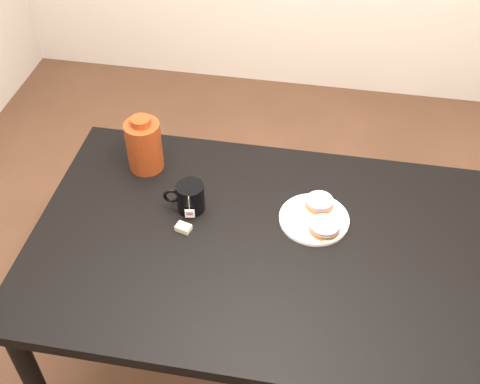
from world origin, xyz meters
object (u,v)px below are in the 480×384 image
Objects in this scene: table at (261,260)px; mug at (190,197)px; plate at (314,219)px; bagel_package at (144,145)px; bagel_back at (319,203)px; bagel_front at (325,227)px; teabag_pouch at (183,228)px.

mug is (-0.24, 0.10, 0.13)m from table.
bagel_package is at bearing 165.04° from plate.
plate is at bearing 38.92° from table.
mug reaches higher than bagel_back.
plate is at bearing -6.87° from mug.
bagel_package is (-0.60, 0.10, 0.07)m from bagel_back.
table is at bearing -31.96° from bagel_package.
teabag_pouch is (-0.42, -0.06, -0.02)m from bagel_front.
table is 0.22m from bagel_front.
table is 6.96× the size of bagel_package.
bagel_front is at bearing 21.55° from table.
mug is at bearing 175.85° from bagel_front.
bagel_back is 0.61m from bagel_package.
teabag_pouch is 0.22× the size of bagel_package.
bagel_package is (-0.44, 0.27, 0.18)m from table.
bagel_back is at bearing 103.08° from bagel_front.
teabag_pouch reaches higher than table.
bagel_front is at bearing -53.54° from plate.
mug is (-0.40, -0.07, 0.02)m from bagel_back.
bagel_front is at bearing -18.14° from bagel_package.
plate is at bearing -100.55° from bagel_back.
bagel_front is 0.52× the size of bagel_package.
bagel_package is at bearing 161.86° from bagel_front.
bagel_package reaches higher than teabag_pouch.
mug is at bearing -41.44° from bagel_package.
bagel_back is 2.62× the size of teabag_pouch.
table is at bearing -131.93° from bagel_back.
plate is 1.60× the size of mug.
plate is 2.09× the size of bagel_front.
table is at bearing -141.08° from plate.
teabag_pouch is at bearing -157.43° from bagel_back.
table is 6.43× the size of plate.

